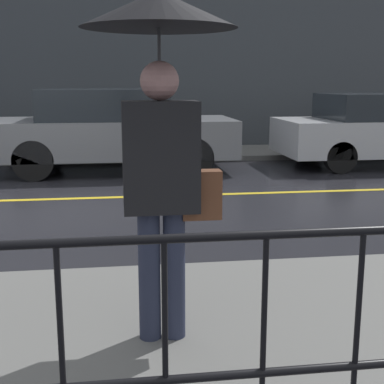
% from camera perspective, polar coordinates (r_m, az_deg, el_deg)
% --- Properties ---
extents(ground_plane, '(80.00, 80.00, 0.00)m').
position_cam_1_polar(ground_plane, '(8.24, -17.50, -0.83)').
color(ground_plane, black).
extents(sidewalk_far, '(28.00, 2.01, 0.11)m').
position_cam_1_polar(sidewalk_far, '(12.53, -14.30, 3.77)').
color(sidewalk_far, '#60605E').
rests_on(sidewalk_far, ground_plane).
extents(lane_marking, '(25.20, 0.12, 0.01)m').
position_cam_1_polar(lane_marking, '(8.23, -17.50, -0.81)').
color(lane_marking, gold).
rests_on(lane_marking, ground_plane).
extents(building_storefront, '(28.00, 0.30, 5.13)m').
position_cam_1_polar(building_storefront, '(13.60, -14.32, 14.98)').
color(building_storefront, '#383D42').
rests_on(building_storefront, ground_plane).
extents(pedestrian, '(0.90, 0.90, 2.10)m').
position_cam_1_polar(pedestrian, '(3.17, -3.34, 10.95)').
color(pedestrian, '#23283D').
rests_on(pedestrian, sidewalk_near).
extents(car_grey, '(4.56, 1.93, 1.57)m').
position_cam_1_polar(car_grey, '(10.42, -8.54, 6.61)').
color(car_grey, slate).
rests_on(car_grey, ground_plane).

